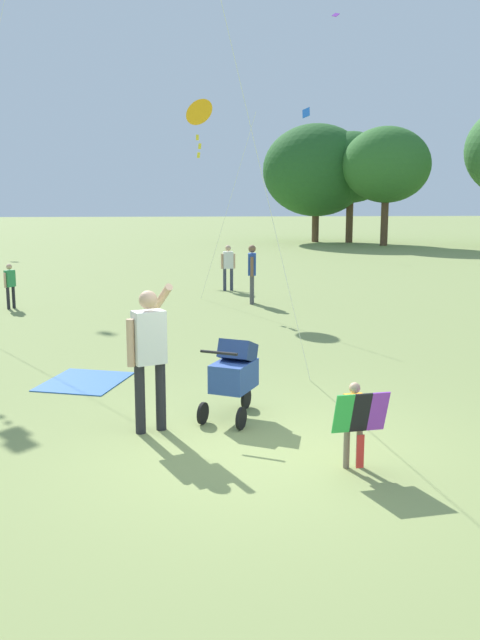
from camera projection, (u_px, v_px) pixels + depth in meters
The scene contains 10 objects.
ground_plane at pixel (260, 451), 8.15m from camera, with size 120.00×120.00×0.00m, color #849351.
treeline_distant at pixel (329, 165), 35.30m from camera, with size 35.42×8.33×6.80m.
child_with_butterfly_kite at pixel (355, 417), 7.54m from camera, with size 0.59×0.38×0.93m.
person_adult_flyer at pixel (149, 348), 8.61m from camera, with size 0.56×0.66×1.81m.
stroller at pixel (234, 372), 9.22m from camera, with size 0.82×1.10×1.03m.
kite_orange_delta at pixel (199, 114), 18.08m from camera, with size 1.70×2.72×5.07m.
person_red_shirt at pixel (228, 264), 20.29m from camera, with size 0.41×0.21×1.28m.
person_sitting_far at pixel (252, 269), 18.05m from camera, with size 0.22×0.47×1.47m.
person_couple_left at pixel (10, 282), 17.35m from camera, with size 0.25×0.30×1.09m.
picnic_blanket at pixel (84, 382), 10.98m from camera, with size 1.12×1.32×0.02m, color #3366B2.
Camera 1 is at (-0.67, -7.70, 2.96)m, focal length 40.54 mm.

